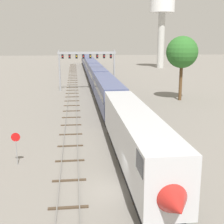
% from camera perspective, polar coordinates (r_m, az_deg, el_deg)
% --- Properties ---
extents(ground_plane, '(400.00, 400.00, 0.00)m').
position_cam_1_polar(ground_plane, '(23.03, 1.11, -14.20)').
color(ground_plane, gray).
extents(track_main, '(2.60, 200.00, 0.16)m').
position_cam_1_polar(track_main, '(81.09, -3.34, 5.65)').
color(track_main, slate).
rests_on(track_main, ground).
extents(track_near, '(2.60, 160.00, 0.16)m').
position_cam_1_polar(track_near, '(61.18, -7.33, 3.12)').
color(track_near, slate).
rests_on(track_near, ground).
extents(passenger_train, '(3.04, 131.47, 4.80)m').
position_cam_1_polar(passenger_train, '(80.33, -3.34, 7.40)').
color(passenger_train, silver).
rests_on(passenger_train, ground).
extents(signal_gantry, '(12.10, 0.49, 8.49)m').
position_cam_1_polar(signal_gantry, '(66.13, -4.60, 9.37)').
color(signal_gantry, '#999BA0').
rests_on(signal_gantry, ground).
extents(water_tower, '(9.38, 9.38, 26.08)m').
position_cam_1_polar(water_tower, '(122.04, 9.14, 17.56)').
color(water_tower, beige).
rests_on(water_tower, ground).
extents(stop_sign, '(0.76, 0.08, 2.88)m').
position_cam_1_polar(stop_sign, '(27.92, -17.16, -5.64)').
color(stop_sign, gray).
rests_on(stop_sign, ground).
extents(trackside_tree_left, '(5.51, 5.51, 11.22)m').
position_cam_1_polar(trackside_tree_left, '(56.23, 12.71, 10.59)').
color(trackside_tree_left, brown).
rests_on(trackside_tree_left, ground).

